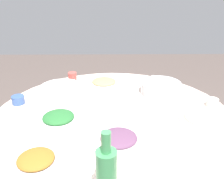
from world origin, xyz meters
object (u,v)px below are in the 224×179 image
(dish_eggplant, at_px, (119,140))
(dish_shrimp, at_px, (104,83))
(dish_stirfry, at_px, (36,161))
(round_dining_table, at_px, (113,133))
(green_bottle, at_px, (106,175))
(dish_greens, at_px, (59,119))
(tea_cup_side, at_px, (212,103))
(dish_noodles, at_px, (200,119))
(tea_cup_near, at_px, (72,77))
(soup_bowl, at_px, (61,90))
(rice_bowl, at_px, (161,88))
(tea_cup_far, at_px, (18,100))

(dish_eggplant, height_order, dish_shrimp, dish_eggplant)
(dish_stirfry, bearing_deg, round_dining_table, 52.49)
(green_bottle, bearing_deg, dish_greens, 116.60)
(round_dining_table, xyz_separation_m, tea_cup_side, (0.60, 0.08, 0.16))
(dish_noodles, distance_m, tea_cup_near, 0.97)
(dish_stirfry, distance_m, green_bottle, 0.37)
(tea_cup_side, bearing_deg, green_bottle, -132.21)
(dish_noodles, distance_m, dish_stirfry, 0.86)
(round_dining_table, bearing_deg, soup_bowl, 141.20)
(rice_bowl, distance_m, tea_cup_near, 0.66)
(dish_greens, distance_m, tea_cup_near, 0.60)
(soup_bowl, distance_m, tea_cup_far, 0.28)
(rice_bowl, xyz_separation_m, tea_cup_side, (0.28, -0.20, -0.02))
(dish_eggplant, bearing_deg, dish_noodles, 23.15)
(dish_shrimp, xyz_separation_m, dish_stirfry, (-0.27, -0.86, 0.00))
(dish_shrimp, height_order, tea_cup_side, tea_cup_side)
(rice_bowl, bearing_deg, soup_bowl, -179.82)
(round_dining_table, relative_size, tea_cup_far, 17.79)
(round_dining_table, xyz_separation_m, dish_noodles, (0.47, -0.09, 0.14))
(round_dining_table, relative_size, rice_bowl, 5.15)
(dish_stirfry, bearing_deg, dish_shrimp, 72.87)
(rice_bowl, height_order, dish_greens, rice_bowl)
(round_dining_table, distance_m, rice_bowl, 0.46)
(dish_shrimp, relative_size, dish_noodles, 1.06)
(tea_cup_near, xyz_separation_m, tea_cup_far, (-0.29, -0.37, -0.01))
(dish_shrimp, distance_m, tea_cup_side, 0.75)
(rice_bowl, distance_m, tea_cup_far, 0.93)
(dish_shrimp, bearing_deg, rice_bowl, -22.12)
(green_bottle, height_order, tea_cup_side, green_bottle)
(dish_greens, bearing_deg, dish_eggplant, -31.21)
(round_dining_table, bearing_deg, green_bottle, -92.97)
(tea_cup_near, bearing_deg, tea_cup_far, -128.16)
(soup_bowl, bearing_deg, rice_bowl, 0.18)
(dish_eggplant, relative_size, tea_cup_side, 3.61)
(dish_eggplant, xyz_separation_m, dish_greens, (-0.32, 0.19, 0.00))
(dish_eggplant, bearing_deg, soup_bowl, 123.12)
(dish_eggplant, bearing_deg, rice_bowl, 61.70)
(dish_stirfry, bearing_deg, dish_noodles, 22.68)
(rice_bowl, relative_size, green_bottle, 0.95)
(dish_eggplant, height_order, dish_stirfry, dish_eggplant)
(dish_eggplant, distance_m, dish_stirfry, 0.38)
(dish_noodles, relative_size, green_bottle, 0.77)
(rice_bowl, xyz_separation_m, dish_shrimp, (-0.39, 0.16, -0.02))
(round_dining_table, relative_size, soup_bowl, 4.86)
(soup_bowl, distance_m, tea_cup_near, 0.23)
(dish_eggplant, relative_size, tea_cup_far, 3.12)
(soup_bowl, distance_m, dish_stirfry, 0.71)
(dish_greens, xyz_separation_m, tea_cup_far, (-0.29, 0.23, 0.00))
(soup_bowl, height_order, dish_noodles, soup_bowl)
(round_dining_table, bearing_deg, dish_shrimp, 97.94)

